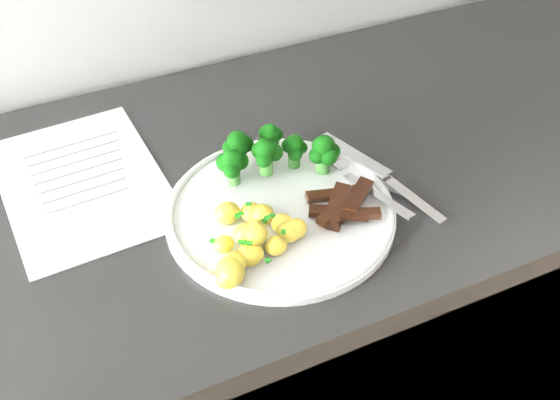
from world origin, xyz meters
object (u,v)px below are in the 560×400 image
object	(u,v)px
broccoli	(273,150)
beef_strips	(343,206)
knife	(394,187)
potatoes	(251,241)
fork	(364,184)
counter	(310,342)
plate	(280,211)
recipe_paper	(82,182)

from	to	relation	value
broccoli	beef_strips	world-z (taller)	broccoli
beef_strips	knife	distance (m)	0.09
potatoes	fork	bearing A→B (deg)	12.81
counter	potatoes	size ratio (longest dim) A/B	17.56
broccoli	knife	distance (m)	0.18
counter	knife	distance (m)	0.49
potatoes	fork	xyz separation A→B (m)	(0.19, 0.04, -0.01)
potatoes	fork	size ratio (longest dim) A/B	0.73
knife	fork	bearing A→B (deg)	164.70
plate	fork	size ratio (longest dim) A/B	1.63
potatoes	knife	world-z (taller)	potatoes
fork	knife	distance (m)	0.05
recipe_paper	knife	distance (m)	0.45
beef_strips	fork	bearing A→B (deg)	29.60
potatoes	beef_strips	size ratio (longest dim) A/B	1.31
recipe_paper	beef_strips	size ratio (longest dim) A/B	2.99
counter	plate	size ratio (longest dim) A/B	7.88
counter	recipe_paper	world-z (taller)	recipe_paper
beef_strips	counter	bearing A→B (deg)	76.71
knife	recipe_paper	bearing A→B (deg)	153.10
recipe_paper	potatoes	xyz separation A→B (m)	(0.17, -0.23, 0.03)
recipe_paper	plate	xyz separation A→B (m)	(0.23, -0.18, 0.01)
plate	beef_strips	distance (m)	0.08
plate	knife	bearing A→B (deg)	-7.16
plate	knife	xyz separation A→B (m)	(0.17, -0.02, -0.00)
counter	beef_strips	bearing A→B (deg)	-103.29
broccoli	potatoes	xyz separation A→B (m)	(-0.09, -0.13, -0.02)
fork	knife	xyz separation A→B (m)	(0.04, -0.01, -0.01)
plate	potatoes	xyz separation A→B (m)	(-0.06, -0.05, 0.02)
recipe_paper	plate	bearing A→B (deg)	-38.18
plate	potatoes	world-z (taller)	potatoes
broccoli	recipe_paper	bearing A→B (deg)	157.94
fork	knife	size ratio (longest dim) A/B	0.81
fork	beef_strips	bearing A→B (deg)	-150.40
broccoli	potatoes	bearing A→B (deg)	-124.09
plate	recipe_paper	bearing A→B (deg)	141.82
counter	fork	xyz separation A→B (m)	(0.02, -0.10, 0.48)
recipe_paper	knife	size ratio (longest dim) A/B	1.35
beef_strips	broccoli	bearing A→B (deg)	114.06
beef_strips	knife	size ratio (longest dim) A/B	0.45
counter	knife	bearing A→B (deg)	-60.68
potatoes	recipe_paper	bearing A→B (deg)	125.59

